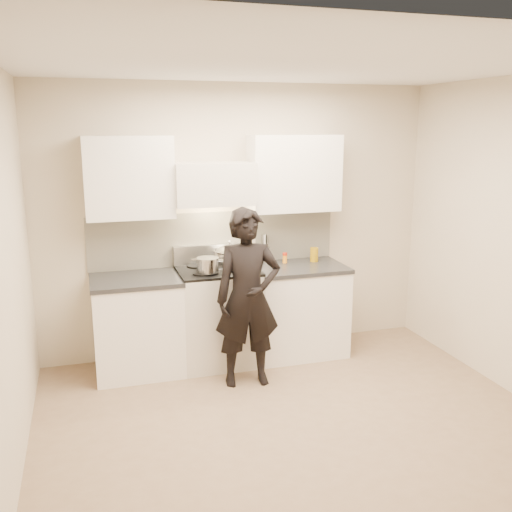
% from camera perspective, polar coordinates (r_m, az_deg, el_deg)
% --- Properties ---
extents(ground_plane, '(4.00, 4.00, 0.00)m').
position_cam_1_polar(ground_plane, '(4.64, 4.27, -16.67)').
color(ground_plane, '#886F55').
extents(room_shell, '(4.04, 3.54, 2.70)m').
position_cam_1_polar(room_shell, '(4.42, 2.19, 3.91)').
color(room_shell, beige).
rests_on(room_shell, ground).
extents(stove, '(0.76, 0.65, 0.96)m').
position_cam_1_polar(stove, '(5.62, -3.79, -5.95)').
color(stove, beige).
rests_on(stove, ground).
extents(counter_right, '(0.92, 0.67, 0.92)m').
position_cam_1_polar(counter_right, '(5.85, 4.19, -5.31)').
color(counter_right, white).
rests_on(counter_right, ground).
extents(counter_left, '(0.82, 0.67, 0.92)m').
position_cam_1_polar(counter_left, '(5.51, -11.76, -6.74)').
color(counter_left, white).
rests_on(counter_left, ground).
extents(wok, '(0.36, 0.44, 0.29)m').
position_cam_1_polar(wok, '(5.59, -2.50, 0.17)').
color(wok, '#AFAFAF').
rests_on(wok, stove).
extents(stock_pot, '(0.28, 0.26, 0.14)m').
position_cam_1_polar(stock_pot, '(5.30, -4.85, -0.90)').
color(stock_pot, '#AFAFAF').
rests_on(stock_pot, stove).
extents(utensil_crock, '(0.11, 0.11, 0.28)m').
position_cam_1_polar(utensil_crock, '(5.84, 0.90, 0.24)').
color(utensil_crock, silver).
rests_on(utensil_crock, counter_right).
extents(spice_jar, '(0.05, 0.05, 0.11)m').
position_cam_1_polar(spice_jar, '(5.81, 2.90, -0.17)').
color(spice_jar, orange).
rests_on(spice_jar, counter_right).
extents(oil_glass, '(0.08, 0.08, 0.15)m').
position_cam_1_polar(oil_glass, '(5.89, 5.84, 0.15)').
color(oil_glass, '#A3790A').
rests_on(oil_glass, counter_right).
extents(person, '(0.62, 0.43, 1.60)m').
position_cam_1_polar(person, '(5.05, -0.82, -4.22)').
color(person, black).
rests_on(person, ground).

